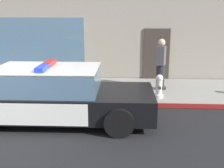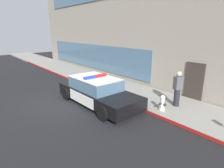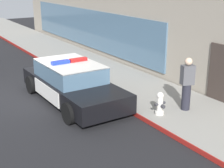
# 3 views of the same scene
# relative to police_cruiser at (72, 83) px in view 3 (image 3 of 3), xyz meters

# --- Properties ---
(ground) EXTENTS (48.00, 48.00, 0.00)m
(ground) POSITION_rel_police_cruiser_xyz_m (-1.41, -1.15, -0.68)
(ground) COLOR black
(sidewalk) EXTENTS (48.00, 3.03, 0.15)m
(sidewalk) POSITION_rel_police_cruiser_xyz_m (-1.41, 2.61, -0.61)
(sidewalk) COLOR gray
(sidewalk) RESTS_ON ground
(curb_red_paint) EXTENTS (28.80, 0.04, 0.14)m
(curb_red_paint) POSITION_rel_police_cruiser_xyz_m (-1.41, 1.08, -0.61)
(curb_red_paint) COLOR maroon
(curb_red_paint) RESTS_ON ground
(police_cruiser) EXTENTS (4.98, 2.16, 1.49)m
(police_cruiser) POSITION_rel_police_cruiser_xyz_m (0.00, 0.00, 0.00)
(police_cruiser) COLOR black
(police_cruiser) RESTS_ON ground
(fire_hydrant) EXTENTS (0.34, 0.39, 0.73)m
(fire_hydrant) POSITION_rel_police_cruiser_xyz_m (2.86, 1.62, -0.18)
(fire_hydrant) COLOR silver
(fire_hydrant) RESTS_ON sidewalk
(pedestrian_on_sidewalk) EXTENTS (0.36, 0.46, 1.71)m
(pedestrian_on_sidewalk) POSITION_rel_police_cruiser_xyz_m (2.98, 2.59, 0.33)
(pedestrian_on_sidewalk) COLOR #23232D
(pedestrian_on_sidewalk) RESTS_ON sidewalk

